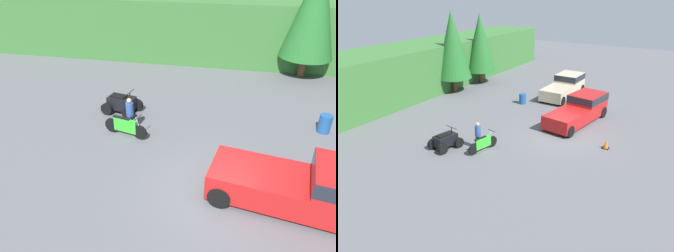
{
  "view_description": "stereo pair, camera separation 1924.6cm",
  "coord_description": "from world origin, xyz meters",
  "views": [
    {
      "loc": [
        -0.01,
        -9.17,
        8.07
      ],
      "look_at": [
        -2.5,
        2.82,
        0.95
      ],
      "focal_mm": 35.0,
      "sensor_mm": 36.0,
      "label": 1
    },
    {
      "loc": [
        -19.12,
        -7.18,
        9.02
      ],
      "look_at": [
        -2.5,
        2.82,
        0.95
      ],
      "focal_mm": 35.0,
      "sensor_mm": 36.0,
      "label": 2
    }
  ],
  "objects": [
    {
      "name": "quad_atv",
      "position": [
        -5.48,
        5.34,
        0.49
      ],
      "size": [
        2.07,
        1.57,
        1.25
      ],
      "rotation": [
        0.0,
        0.0,
        -0.2
      ],
      "color": "black",
      "rests_on": "ground_plane"
    },
    {
      "name": "pickup_truck_red",
      "position": [
        3.14,
        -0.17,
        0.99
      ],
      "size": [
        6.22,
        3.11,
        1.87
      ],
      "rotation": [
        0.0,
        0.0,
        -0.17
      ],
      "color": "red",
      "rests_on": "ground_plane"
    },
    {
      "name": "ground_plane",
      "position": [
        0.0,
        0.0,
        0.0
      ],
      "size": [
        80.0,
        80.0,
        0.0
      ],
      "primitive_type": "plane",
      "color": "#5B5B60"
    },
    {
      "name": "tree_left",
      "position": [
        4.44,
        12.69,
        4.38
      ],
      "size": [
        3.28,
        3.28,
        7.45
      ],
      "color": "brown",
      "rests_on": "ground_plane"
    },
    {
      "name": "dirt_bike",
      "position": [
        -4.58,
        3.18,
        0.47
      ],
      "size": [
        2.17,
        0.77,
        1.12
      ],
      "rotation": [
        0.0,
        0.0,
        -0.24
      ],
      "color": "black",
      "rests_on": "ground_plane"
    },
    {
      "name": "steel_barrel",
      "position": [
        4.5,
        5.38,
        0.44
      ],
      "size": [
        0.58,
        0.58,
        0.88
      ],
      "color": "#1E5193",
      "rests_on": "ground_plane"
    },
    {
      "name": "hillside_backdrop",
      "position": [
        0.0,
        16.0,
        2.16
      ],
      "size": [
        44.0,
        6.0,
        4.33
      ],
      "color": "#387033",
      "rests_on": "ground_plane"
    },
    {
      "name": "rider_person",
      "position": [
        -4.48,
        3.62,
        0.93
      ],
      "size": [
        0.4,
        0.4,
        1.71
      ],
      "rotation": [
        0.0,
        0.0,
        -0.16
      ],
      "color": "navy",
      "rests_on": "ground_plane"
    }
  ]
}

